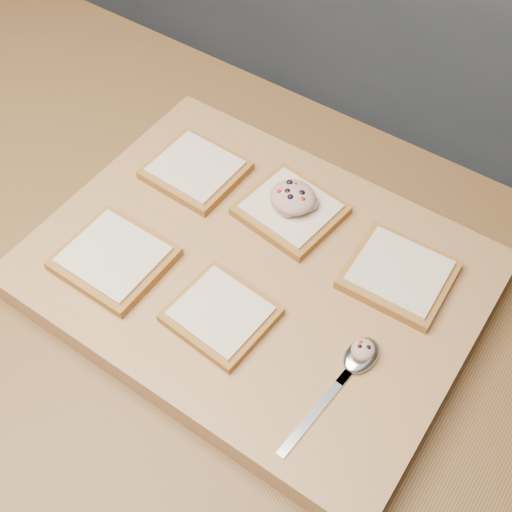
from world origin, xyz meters
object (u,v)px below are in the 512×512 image
at_px(cutting_board, 256,274).
at_px(tuna_salad_dollop, 293,197).
at_px(spoon, 355,363).
at_px(bread_far_center, 291,210).

bearing_deg(cutting_board, tuna_salad_dollop, 95.09).
bearing_deg(spoon, tuna_salad_dollop, 140.19).
bearing_deg(cutting_board, spoon, -17.01).
distance_m(cutting_board, tuna_salad_dollop, 0.11).
bearing_deg(spoon, cutting_board, 162.99).
distance_m(cutting_board, spoon, 0.18).
xyz_separation_m(cutting_board, tuna_salad_dollop, (-0.01, 0.10, 0.05)).
distance_m(bread_far_center, tuna_salad_dollop, 0.02).
height_order(cutting_board, tuna_salad_dollop, tuna_salad_dollop).
xyz_separation_m(bread_far_center, spoon, (0.18, -0.14, -0.00)).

